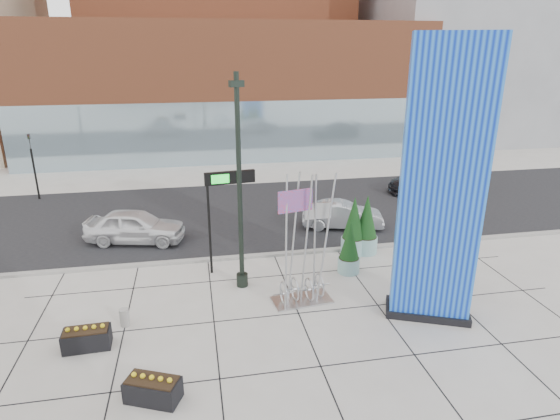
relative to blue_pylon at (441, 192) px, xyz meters
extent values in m
plane|color=#9E9991|center=(-5.48, 1.89, -4.57)|extent=(160.00, 160.00, 0.00)
cube|color=black|center=(-5.48, 11.89, -4.56)|extent=(80.00, 12.00, 0.02)
cube|color=gray|center=(-5.48, 5.89, -4.51)|extent=(80.00, 0.30, 0.12)
cube|color=#9B4D2D|center=(-4.48, 28.89, 0.93)|extent=(34.00, 10.00, 11.00)
cube|color=#8CA5B2|center=(-4.48, 24.09, -2.07)|extent=(34.00, 0.60, 5.00)
cube|color=slate|center=(20.52, 33.89, 4.43)|extent=(20.00, 18.00, 18.00)
cube|color=#0B2AAD|center=(0.00, 0.00, 0.16)|extent=(2.83, 1.99, 9.46)
cube|color=black|center=(0.00, 0.00, -4.44)|extent=(3.10, 2.26, 0.26)
cylinder|color=black|center=(-6.23, 3.32, -0.46)|extent=(0.19, 0.19, 8.22)
cylinder|color=black|center=(-6.23, 3.32, -4.31)|extent=(0.45, 0.45, 0.51)
cube|color=black|center=(-6.23, 3.32, 3.24)|extent=(0.56, 0.39, 0.23)
cube|color=#B4B6B9|center=(-4.16, 1.74, -4.54)|extent=(2.30, 1.35, 0.06)
cylinder|color=#B4B6B9|center=(-4.86, 1.54, -2.09)|extent=(0.08, 0.08, 4.96)
cylinder|color=#B4B6B9|center=(-4.46, 1.89, -2.09)|extent=(0.08, 0.08, 4.96)
cylinder|color=#B4B6B9|center=(-4.06, 1.64, -2.09)|extent=(0.08, 0.08, 4.96)
cylinder|color=#B4B6B9|center=(-3.62, 1.94, -2.09)|extent=(0.08, 0.08, 4.96)
cylinder|color=#B4B6B9|center=(-3.37, 1.49, -2.09)|extent=(0.08, 0.08, 4.96)
torus|color=#B4B6B9|center=(-4.91, 1.64, -4.09)|extent=(0.18, 0.90, 0.90)
torus|color=#B4B6B9|center=(-4.41, 1.84, -4.09)|extent=(0.18, 0.90, 0.90)
torus|color=#B4B6B9|center=(-3.92, 1.64, -4.09)|extent=(0.18, 0.90, 0.90)
torus|color=#B4B6B9|center=(-3.42, 1.84, -4.09)|extent=(0.18, 0.90, 0.90)
cube|color=red|center=(-4.46, 1.74, -0.60)|extent=(1.28, 0.32, 0.79)
cube|color=#B4B6B9|center=(-3.57, 1.84, -1.10)|extent=(0.99, 0.07, 0.60)
cylinder|color=gray|center=(-10.47, 1.24, -4.26)|extent=(0.32, 0.32, 0.63)
cylinder|color=black|center=(-7.37, 4.69, -2.43)|extent=(0.10, 0.10, 4.28)
cube|color=black|center=(-6.45, 4.69, -0.49)|extent=(2.05, 0.44, 0.51)
cube|color=#19D833|center=(-6.86, 4.58, -0.49)|extent=(0.71, 0.11, 0.36)
cylinder|color=#7DA9A6|center=(-0.88, 5.49, -4.19)|extent=(1.09, 1.09, 0.76)
cylinder|color=black|center=(-0.88, 5.49, -3.80)|extent=(1.00, 1.00, 0.07)
cone|color=black|center=(-0.88, 5.49, -2.82)|extent=(0.98, 0.98, 1.97)
cylinder|color=#7DA9A6|center=(-0.28, 5.49, -4.18)|extent=(1.11, 1.11, 0.78)
cylinder|color=black|center=(-0.28, 5.49, -3.79)|extent=(1.02, 1.02, 0.07)
cone|color=black|center=(-0.28, 5.49, -2.80)|extent=(1.00, 1.00, 1.99)
cylinder|color=#7DA9A6|center=(-1.68, 3.69, -4.25)|extent=(0.92, 0.92, 0.64)
cylinder|color=black|center=(-1.68, 3.69, -3.93)|extent=(0.84, 0.84, 0.06)
cone|color=black|center=(-1.68, 3.69, -3.10)|extent=(0.83, 0.83, 1.65)
cube|color=black|center=(-11.48, 0.17, -4.26)|extent=(1.46, 0.77, 0.62)
cube|color=black|center=(-11.48, 0.17, -3.93)|extent=(1.36, 0.67, 0.06)
cube|color=black|center=(-9.28, -2.61, -4.26)|extent=(1.61, 1.23, 0.62)
cube|color=black|center=(-9.28, -2.61, -3.93)|extent=(1.48, 1.10, 0.06)
imported|color=silver|center=(-10.81, 8.72, -3.76)|extent=(5.02, 2.87, 1.61)
imported|color=#94969B|center=(-0.35, 8.67, -3.88)|extent=(4.42, 2.42, 1.38)
imported|color=black|center=(7.03, 13.51, -3.82)|extent=(5.48, 3.03, 1.50)
cylinder|color=black|center=(-17.48, 16.89, -2.97)|extent=(0.12, 0.12, 3.20)
imported|color=black|center=(-17.48, 16.89, -0.92)|extent=(0.15, 0.18, 0.90)
camera|label=1|loc=(-7.83, -13.30, 4.43)|focal=30.00mm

